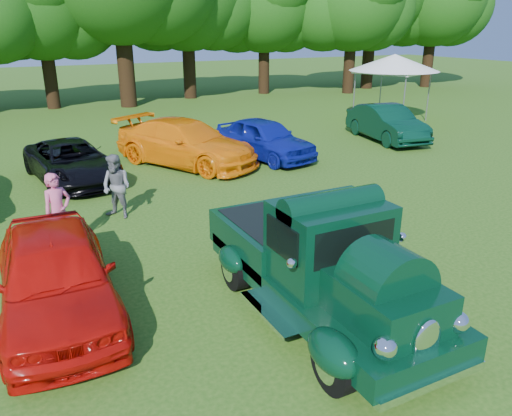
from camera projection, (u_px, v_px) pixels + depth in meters
name	position (u px, v px, depth m)	size (l,w,h in m)	color
ground	(241.00, 305.00, 8.64)	(120.00, 120.00, 0.00)	#265313
hero_pickup	(320.00, 265.00, 8.16)	(2.40, 5.16, 2.02)	black
red_convertible	(56.00, 275.00, 8.10)	(1.77, 4.41, 1.50)	#BA0C07
back_car_black	(72.00, 162.00, 15.34)	(2.07, 4.50, 1.25)	black
back_car_orange	(186.00, 143.00, 17.11)	(2.17, 5.33, 1.55)	orange
back_car_blue	(264.00, 139.00, 18.00)	(1.71, 4.26, 1.45)	#0C178E
back_car_green	(387.00, 123.00, 20.84)	(1.55, 4.44, 1.46)	black
spectator_pink	(58.00, 212.00, 10.55)	(0.62, 0.41, 1.70)	#D35782
spectator_grey	(117.00, 187.00, 12.34)	(0.79, 0.61, 1.62)	slate
canopy_tent	(394.00, 63.00, 24.42)	(5.62, 5.62, 3.27)	white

